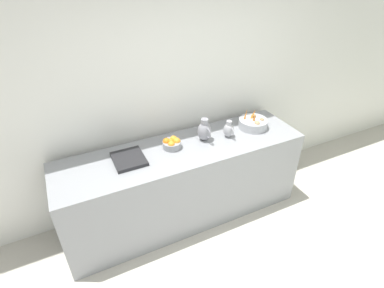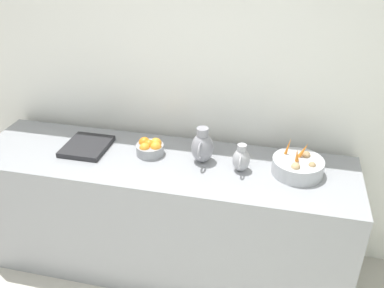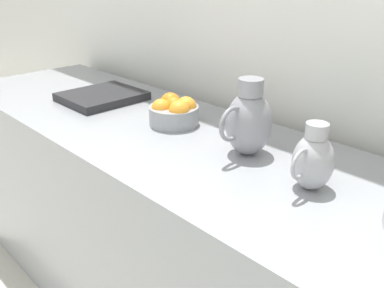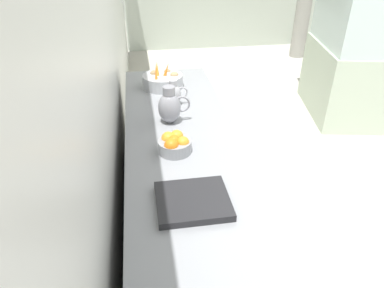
# 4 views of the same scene
# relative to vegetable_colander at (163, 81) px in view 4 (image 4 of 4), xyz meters

# --- Properties ---
(ground_plane) EXTENTS (16.08, 16.08, 0.00)m
(ground_plane) POSITION_rel_vegetable_colander_xyz_m (1.53, -0.66, -0.99)
(ground_plane) COLOR #B7B2A5
(tile_wall_left) EXTENTS (0.10, 9.07, 3.00)m
(tile_wall_left) POSITION_rel_vegetable_colander_xyz_m (-0.42, -0.41, 0.51)
(tile_wall_left) COLOR silver
(tile_wall_left) RESTS_ON ground_plane
(prep_counter) EXTENTS (0.72, 2.66, 0.94)m
(prep_counter) POSITION_rel_vegetable_colander_xyz_m (0.05, -0.91, -0.52)
(prep_counter) COLOR gray
(prep_counter) RESTS_ON ground_plane
(vegetable_colander) EXTENTS (0.33, 0.33, 0.23)m
(vegetable_colander) POSITION_rel_vegetable_colander_xyz_m (0.00, 0.00, 0.00)
(vegetable_colander) COLOR #ADAFB5
(vegetable_colander) RESTS_ON prep_counter
(orange_bowl) EXTENTS (0.19, 0.19, 0.11)m
(orange_bowl) POSITION_rel_vegetable_colander_xyz_m (-0.02, -1.01, -0.00)
(orange_bowl) COLOR gray
(orange_bowl) RESTS_ON prep_counter
(metal_pitcher_tall) EXTENTS (0.21, 0.15, 0.25)m
(metal_pitcher_tall) POSITION_rel_vegetable_colander_xyz_m (-0.01, -0.63, 0.06)
(metal_pitcher_tall) COLOR gray
(metal_pitcher_tall) RESTS_ON prep_counter
(metal_pitcher_short) EXTENTS (0.16, 0.11, 0.19)m
(metal_pitcher_short) POSITION_rel_vegetable_colander_xyz_m (0.05, -0.36, 0.03)
(metal_pitcher_short) COLOR #A3A3A8
(metal_pitcher_short) RESTS_ON prep_counter
(counter_sink_basin) EXTENTS (0.34, 0.30, 0.04)m
(counter_sink_basin) POSITION_rel_vegetable_colander_xyz_m (0.01, -1.48, -0.04)
(counter_sink_basin) COLOR #232326
(counter_sink_basin) RESTS_ON prep_counter
(glass_block_booth) EXTENTS (1.70, 1.61, 2.19)m
(glass_block_booth) POSITION_rel_vegetable_colander_xyz_m (2.69, 1.06, 0.09)
(glass_block_booth) COLOR #B7C6AD
(glass_block_booth) RESTS_ON ground_plane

